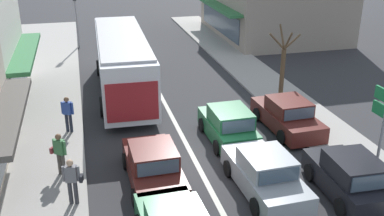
{
  "coord_description": "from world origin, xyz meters",
  "views": [
    {
      "loc": [
        -3.93,
        -14.81,
        8.72
      ],
      "look_at": [
        0.5,
        2.7,
        1.2
      ],
      "focal_mm": 42.0,
      "sensor_mm": 36.0,
      "label": 1
    }
  ],
  "objects_px": {
    "pedestrian_browsing_midblock": "(72,179)",
    "hatchback_behind_bus_near": "(228,126)",
    "sedan_queue_far_back": "(153,167)",
    "street_tree_right": "(283,66)",
    "city_bus": "(122,60)",
    "traffic_light_downstreet": "(75,10)",
    "pedestrian_far_walker": "(68,112)",
    "parked_hatchback_kerb_front": "(349,177)",
    "sedan_behind_bus_mid": "(265,174)",
    "parked_sedan_kerb_second": "(287,116)",
    "pedestrian_with_handbag_near": "(60,152)"
  },
  "relations": [
    {
      "from": "pedestrian_with_handbag_near",
      "to": "traffic_light_downstreet",
      "type": "bearing_deg",
      "value": 87.05
    },
    {
      "from": "parked_sedan_kerb_second",
      "to": "pedestrian_browsing_midblock",
      "type": "relative_size",
      "value": 2.62
    },
    {
      "from": "parked_hatchback_kerb_front",
      "to": "pedestrian_far_walker",
      "type": "relative_size",
      "value": 2.3
    },
    {
      "from": "sedan_behind_bus_mid",
      "to": "hatchback_behind_bus_near",
      "type": "distance_m",
      "value": 3.99
    },
    {
      "from": "pedestrian_far_walker",
      "to": "sedan_queue_far_back",
      "type": "bearing_deg",
      "value": -58.98
    },
    {
      "from": "parked_sedan_kerb_second",
      "to": "pedestrian_browsing_midblock",
      "type": "bearing_deg",
      "value": -157.8
    },
    {
      "from": "sedan_queue_far_back",
      "to": "parked_hatchback_kerb_front",
      "type": "height_order",
      "value": "parked_hatchback_kerb_front"
    },
    {
      "from": "street_tree_right",
      "to": "pedestrian_far_walker",
      "type": "xyz_separation_m",
      "value": [
        -10.88,
        -1.76,
        -0.72
      ]
    },
    {
      "from": "traffic_light_downstreet",
      "to": "pedestrian_browsing_midblock",
      "type": "relative_size",
      "value": 2.58
    },
    {
      "from": "traffic_light_downstreet",
      "to": "pedestrian_browsing_midblock",
      "type": "distance_m",
      "value": 20.65
    },
    {
      "from": "city_bus",
      "to": "traffic_light_downstreet",
      "type": "height_order",
      "value": "traffic_light_downstreet"
    },
    {
      "from": "parked_sedan_kerb_second",
      "to": "pedestrian_far_walker",
      "type": "height_order",
      "value": "pedestrian_far_walker"
    },
    {
      "from": "sedan_queue_far_back",
      "to": "pedestrian_browsing_midblock",
      "type": "height_order",
      "value": "pedestrian_browsing_midblock"
    },
    {
      "from": "parked_hatchback_kerb_front",
      "to": "pedestrian_far_walker",
      "type": "distance_m",
      "value": 11.76
    },
    {
      "from": "sedan_behind_bus_mid",
      "to": "parked_hatchback_kerb_front",
      "type": "xyz_separation_m",
      "value": [
        2.66,
        -0.96,
        0.05
      ]
    },
    {
      "from": "parked_hatchback_kerb_front",
      "to": "hatchback_behind_bus_near",
      "type": "bearing_deg",
      "value": 118.15
    },
    {
      "from": "sedan_queue_far_back",
      "to": "street_tree_right",
      "type": "relative_size",
      "value": 1.09
    },
    {
      "from": "sedan_queue_far_back",
      "to": "pedestrian_browsing_midblock",
      "type": "relative_size",
      "value": 2.59
    },
    {
      "from": "sedan_behind_bus_mid",
      "to": "pedestrian_with_handbag_near",
      "type": "height_order",
      "value": "pedestrian_with_handbag_near"
    },
    {
      "from": "sedan_behind_bus_mid",
      "to": "street_tree_right",
      "type": "xyz_separation_m",
      "value": [
        4.3,
        8.08,
        1.12
      ]
    },
    {
      "from": "sedan_queue_far_back",
      "to": "pedestrian_with_handbag_near",
      "type": "height_order",
      "value": "pedestrian_with_handbag_near"
    },
    {
      "from": "sedan_behind_bus_mid",
      "to": "pedestrian_far_walker",
      "type": "height_order",
      "value": "pedestrian_far_walker"
    },
    {
      "from": "city_bus",
      "to": "sedan_queue_far_back",
      "type": "bearing_deg",
      "value": -89.89
    },
    {
      "from": "city_bus",
      "to": "street_tree_right",
      "type": "bearing_deg",
      "value": -19.98
    },
    {
      "from": "sedan_queue_far_back",
      "to": "sedan_behind_bus_mid",
      "type": "bearing_deg",
      "value": -21.81
    },
    {
      "from": "sedan_behind_bus_mid",
      "to": "parked_hatchback_kerb_front",
      "type": "height_order",
      "value": "parked_hatchback_kerb_front"
    },
    {
      "from": "street_tree_right",
      "to": "parked_hatchback_kerb_front",
      "type": "bearing_deg",
      "value": -100.32
    },
    {
      "from": "pedestrian_with_handbag_near",
      "to": "street_tree_right",
      "type": "bearing_deg",
      "value": 25.93
    },
    {
      "from": "parked_sedan_kerb_second",
      "to": "pedestrian_browsing_midblock",
      "type": "distance_m",
      "value": 10.12
    },
    {
      "from": "traffic_light_downstreet",
      "to": "sedan_queue_far_back",
      "type": "bearing_deg",
      "value": -83.52
    },
    {
      "from": "pedestrian_with_handbag_near",
      "to": "pedestrian_browsing_midblock",
      "type": "height_order",
      "value": "same"
    },
    {
      "from": "city_bus",
      "to": "traffic_light_downstreet",
      "type": "relative_size",
      "value": 2.6
    },
    {
      "from": "hatchback_behind_bus_near",
      "to": "parked_hatchback_kerb_front",
      "type": "distance_m",
      "value": 5.62
    },
    {
      "from": "hatchback_behind_bus_near",
      "to": "parked_hatchback_kerb_front",
      "type": "xyz_separation_m",
      "value": [
        2.65,
        -4.95,
        0.0
      ]
    },
    {
      "from": "city_bus",
      "to": "parked_hatchback_kerb_front",
      "type": "xyz_separation_m",
      "value": [
        6.32,
        -11.94,
        -1.17
      ]
    },
    {
      "from": "sedan_behind_bus_mid",
      "to": "pedestrian_browsing_midblock",
      "type": "bearing_deg",
      "value": 174.36
    },
    {
      "from": "pedestrian_browsing_midblock",
      "to": "hatchback_behind_bus_near",
      "type": "bearing_deg",
      "value": 27.6
    },
    {
      "from": "pedestrian_browsing_midblock",
      "to": "pedestrian_far_walker",
      "type": "distance_m",
      "value": 5.69
    },
    {
      "from": "sedan_behind_bus_mid",
      "to": "pedestrian_with_handbag_near",
      "type": "xyz_separation_m",
      "value": [
        -6.84,
        2.67,
        0.4
      ]
    },
    {
      "from": "sedan_queue_far_back",
      "to": "pedestrian_far_walker",
      "type": "xyz_separation_m",
      "value": [
        -2.93,
        4.86,
        0.4
      ]
    },
    {
      "from": "street_tree_right",
      "to": "pedestrian_with_handbag_near",
      "type": "bearing_deg",
      "value": -154.07
    },
    {
      "from": "pedestrian_with_handbag_near",
      "to": "pedestrian_far_walker",
      "type": "relative_size",
      "value": 1.0
    },
    {
      "from": "hatchback_behind_bus_near",
      "to": "parked_hatchback_kerb_front",
      "type": "relative_size",
      "value": 0.99
    },
    {
      "from": "pedestrian_with_handbag_near",
      "to": "pedestrian_far_walker",
      "type": "bearing_deg",
      "value": 85.75
    },
    {
      "from": "parked_hatchback_kerb_front",
      "to": "sedan_behind_bus_mid",
      "type": "bearing_deg",
      "value": 160.17
    },
    {
      "from": "parked_hatchback_kerb_front",
      "to": "pedestrian_browsing_midblock",
      "type": "xyz_separation_m",
      "value": [
        -9.08,
        1.59,
        0.36
      ]
    },
    {
      "from": "sedan_queue_far_back",
      "to": "street_tree_right",
      "type": "distance_m",
      "value": 10.41
    },
    {
      "from": "sedan_behind_bus_mid",
      "to": "city_bus",
      "type": "bearing_deg",
      "value": 108.45
    },
    {
      "from": "hatchback_behind_bus_near",
      "to": "parked_sedan_kerb_second",
      "type": "height_order",
      "value": "hatchback_behind_bus_near"
    },
    {
      "from": "parked_hatchback_kerb_front",
      "to": "street_tree_right",
      "type": "bearing_deg",
      "value": 79.68
    }
  ]
}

